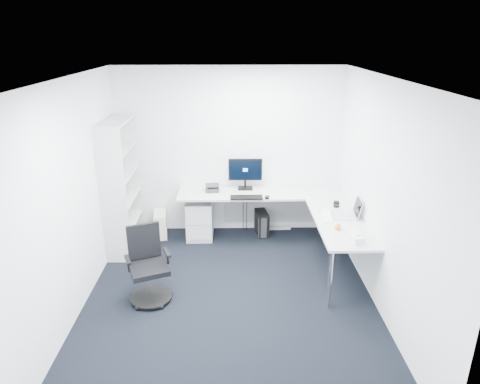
{
  "coord_description": "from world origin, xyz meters",
  "views": [
    {
      "loc": [
        0.04,
        -4.59,
        3.15
      ],
      "look_at": [
        0.15,
        1.05,
        1.05
      ],
      "focal_mm": 32.0,
      "sensor_mm": 36.0,
      "label": 1
    }
  ],
  "objects_px": {
    "task_chair": "(149,267)",
    "monitor": "(245,174)",
    "bookshelf": "(121,187)",
    "l_desk": "(266,224)",
    "laptop": "(341,207)"
  },
  "relations": [
    {
      "from": "bookshelf",
      "to": "monitor",
      "type": "relative_size",
      "value": 3.73
    },
    {
      "from": "bookshelf",
      "to": "monitor",
      "type": "xyz_separation_m",
      "value": [
        1.87,
        0.43,
        0.05
      ]
    },
    {
      "from": "bookshelf",
      "to": "task_chair",
      "type": "height_order",
      "value": "bookshelf"
    },
    {
      "from": "monitor",
      "to": "laptop",
      "type": "distance_m",
      "value": 1.69
    },
    {
      "from": "task_chair",
      "to": "laptop",
      "type": "relative_size",
      "value": 2.6
    },
    {
      "from": "monitor",
      "to": "l_desk",
      "type": "bearing_deg",
      "value": -57.8
    },
    {
      "from": "l_desk",
      "to": "monitor",
      "type": "bearing_deg",
      "value": 122.06
    },
    {
      "from": "bookshelf",
      "to": "laptop",
      "type": "xyz_separation_m",
      "value": [
        3.16,
        -0.67,
        -0.08
      ]
    },
    {
      "from": "bookshelf",
      "to": "laptop",
      "type": "distance_m",
      "value": 3.23
    },
    {
      "from": "l_desk",
      "to": "bookshelf",
      "type": "bearing_deg",
      "value": 178.68
    },
    {
      "from": "task_chair",
      "to": "l_desk",
      "type": "bearing_deg",
      "value": 20.51
    },
    {
      "from": "task_chair",
      "to": "laptop",
      "type": "bearing_deg",
      "value": -4.64
    },
    {
      "from": "laptop",
      "to": "task_chair",
      "type": "bearing_deg",
      "value": -156.82
    },
    {
      "from": "l_desk",
      "to": "monitor",
      "type": "xyz_separation_m",
      "value": [
        -0.3,
        0.48,
        0.66
      ]
    },
    {
      "from": "task_chair",
      "to": "monitor",
      "type": "bearing_deg",
      "value": 34.83
    }
  ]
}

